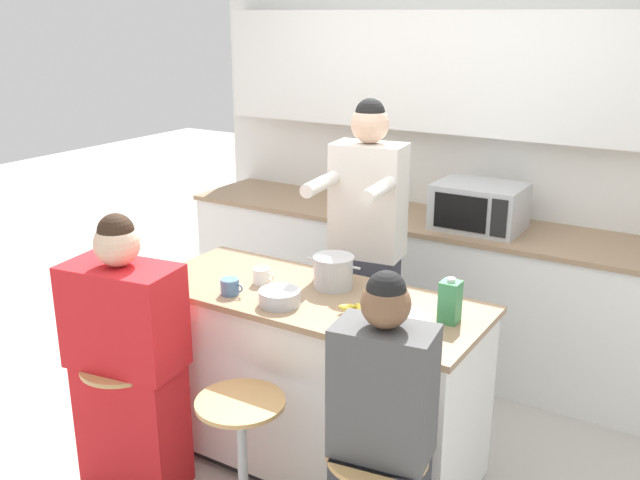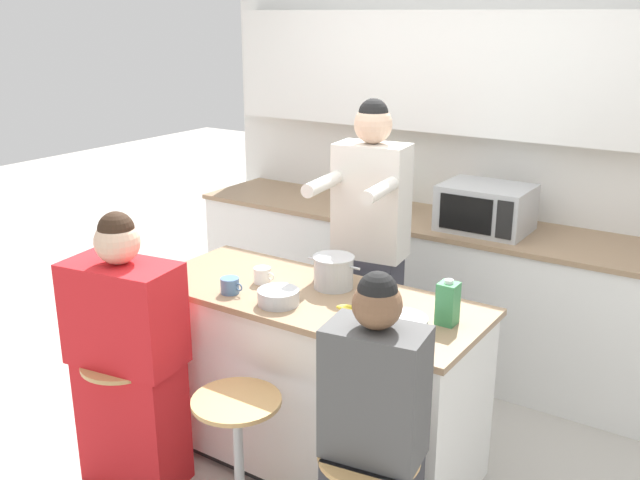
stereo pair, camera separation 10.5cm
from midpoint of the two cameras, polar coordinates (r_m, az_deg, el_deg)
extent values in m
plane|color=#B2ADA3|center=(3.80, -1.39, -17.28)|extent=(16.00, 16.00, 0.00)
cube|color=silver|center=(4.79, 10.37, 7.43)|extent=(3.68, 0.06, 2.70)
cube|color=white|center=(4.63, 10.18, 13.03)|extent=(3.39, 0.16, 0.75)
cube|color=white|center=(4.71, 8.14, -4.00)|extent=(3.39, 0.63, 0.90)
cube|color=#937556|center=(4.56, 8.39, 1.46)|extent=(3.42, 0.66, 0.03)
cube|color=black|center=(3.79, -1.40, -16.91)|extent=(1.53, 0.56, 0.06)
cube|color=white|center=(3.55, -1.45, -11.01)|extent=(1.61, 0.64, 0.83)
cube|color=#937556|center=(3.37, -1.51, -4.60)|extent=(1.65, 0.68, 0.03)
cylinder|color=tan|center=(3.79, -15.55, -18.02)|extent=(0.38, 0.38, 0.01)
cylinder|color=#B7BABC|center=(3.62, -15.96, -14.05)|extent=(0.04, 0.04, 0.60)
cylinder|color=tan|center=(3.47, -16.39, -9.69)|extent=(0.38, 0.38, 0.02)
cylinder|color=#B7BABC|center=(3.25, -7.17, -17.49)|extent=(0.04, 0.04, 0.60)
cylinder|color=tan|center=(3.08, -7.39, -12.78)|extent=(0.38, 0.38, 0.02)
cylinder|color=tan|center=(2.75, 3.45, -16.84)|extent=(0.38, 0.38, 0.02)
cube|color=#383842|center=(4.05, 2.91, -7.41)|extent=(0.35, 0.26, 0.93)
cube|color=silver|center=(3.79, 3.09, 3.17)|extent=(0.40, 0.27, 0.61)
cylinder|color=silver|center=(3.57, -0.82, 4.49)|extent=(0.11, 0.34, 0.07)
cylinder|color=silver|center=(3.45, 3.84, 4.00)|extent=(0.11, 0.34, 0.07)
sphere|color=#DBB293|center=(3.71, 3.19, 9.24)|extent=(0.22, 0.22, 0.20)
sphere|color=black|center=(3.70, 3.21, 10.08)|extent=(0.17, 0.17, 0.16)
cube|color=red|center=(3.62, -15.54, -14.03)|extent=(0.52, 0.33, 0.64)
cube|color=red|center=(3.36, -16.32, -5.88)|extent=(0.56, 0.36, 0.48)
sphere|color=#DBB293|center=(3.25, -16.84, -0.30)|extent=(0.23, 0.23, 0.20)
sphere|color=black|center=(3.23, -16.93, 0.64)|extent=(0.19, 0.19, 0.16)
cube|color=#4C4C4C|center=(2.61, 3.90, -12.02)|extent=(0.39, 0.27, 0.50)
sphere|color=brown|center=(2.46, 4.07, -5.12)|extent=(0.20, 0.20, 0.18)
sphere|color=black|center=(2.44, 4.09, -4.06)|extent=(0.16, 0.16, 0.14)
cylinder|color=#B7BABC|center=(3.42, 0.19, -2.63)|extent=(0.19, 0.19, 0.15)
cylinder|color=#B7BABC|center=(3.39, 0.19, -1.38)|extent=(0.20, 0.20, 0.01)
cylinder|color=#B7BABC|center=(3.47, -1.50, -1.52)|extent=(0.05, 0.01, 0.01)
cylinder|color=#B7BABC|center=(3.35, 1.94, -2.24)|extent=(0.05, 0.01, 0.01)
cylinder|color=#B7BABC|center=(3.01, 5.65, -6.61)|extent=(0.23, 0.23, 0.06)
cylinder|color=#B7BABC|center=(3.24, -4.18, -4.61)|extent=(0.19, 0.19, 0.07)
cylinder|color=white|center=(3.50, -5.57, -2.88)|extent=(0.08, 0.08, 0.08)
torus|color=white|center=(3.47, -4.86, -2.99)|extent=(0.04, 0.01, 0.04)
cylinder|color=#4C7099|center=(3.38, -8.11, -3.72)|extent=(0.09, 0.09, 0.08)
torus|color=#4C7099|center=(3.35, -7.37, -3.85)|extent=(0.04, 0.01, 0.04)
ellipsoid|color=yellow|center=(3.13, 1.53, -5.70)|extent=(0.11, 0.04, 0.05)
ellipsoid|color=yellow|center=(3.16, 1.38, -5.40)|extent=(0.09, 0.10, 0.05)
ellipsoid|color=yellow|center=(3.14, 2.27, -5.61)|extent=(0.10, 0.10, 0.05)
cube|color=#38844C|center=(3.08, 9.39, -4.91)|extent=(0.08, 0.08, 0.18)
cylinder|color=white|center=(3.04, 9.49, -3.17)|extent=(0.04, 0.04, 0.02)
cube|color=#B2B5B7|center=(4.38, 11.97, 2.66)|extent=(0.52, 0.39, 0.28)
cube|color=black|center=(4.22, 10.43, 2.16)|extent=(0.32, 0.01, 0.21)
cube|color=black|center=(4.14, 13.41, 1.69)|extent=(0.09, 0.01, 0.22)
cylinder|color=#A86042|center=(4.70, 4.31, 2.76)|extent=(0.14, 0.14, 0.08)
sphere|color=#387538|center=(4.67, 4.35, 4.22)|extent=(0.20, 0.20, 0.20)
camera|label=1|loc=(0.05, -90.90, -0.29)|focal=40.00mm
camera|label=2|loc=(0.05, 89.10, 0.29)|focal=40.00mm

